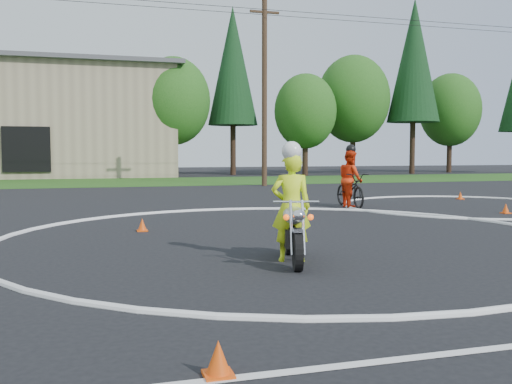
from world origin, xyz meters
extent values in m
plane|color=black|center=(0.00, 0.00, 0.00)|extent=(120.00, 120.00, 0.00)
cube|color=#1E4714|center=(0.00, 27.00, 0.01)|extent=(120.00, 10.00, 0.02)
torus|color=silver|center=(0.00, 3.00, 0.01)|extent=(12.12, 12.12, 0.12)
torus|color=silver|center=(8.00, 8.00, 0.01)|extent=(8.10, 8.10, 0.10)
cube|color=silver|center=(-3.00, -4.00, 0.01)|extent=(8.00, 0.12, 0.01)
cylinder|color=black|center=(-1.02, -0.25, 0.31)|extent=(0.27, 0.62, 0.61)
cylinder|color=black|center=(-0.66, 1.13, 0.31)|extent=(0.27, 0.62, 0.61)
cube|color=black|center=(-0.83, 0.49, 0.41)|extent=(0.41, 0.61, 0.31)
ellipsoid|color=#B7B8BD|center=(-0.88, 0.29, 0.79)|extent=(0.52, 0.72, 0.29)
cube|color=black|center=(-0.75, 0.79, 0.75)|extent=(0.41, 0.66, 0.10)
cylinder|color=#BBBBC2|center=(-1.09, -0.15, 0.66)|extent=(0.13, 0.37, 0.82)
cylinder|color=white|center=(-0.91, -0.20, 0.66)|extent=(0.13, 0.37, 0.82)
cube|color=white|center=(-1.02, -0.27, 0.63)|extent=(0.19, 0.25, 0.05)
cylinder|color=white|center=(-0.95, 0.00, 1.04)|extent=(0.70, 0.21, 0.04)
sphere|color=silver|center=(-1.04, -0.35, 0.87)|extent=(0.18, 0.18, 0.18)
sphere|color=#FF520C|center=(-1.21, -0.29, 0.84)|extent=(0.09, 0.09, 0.09)
sphere|color=#FF4F0C|center=(-0.86, -0.38, 0.84)|extent=(0.09, 0.09, 0.09)
cylinder|color=silver|center=(-0.57, 0.84, 0.31)|extent=(0.28, 0.81, 0.08)
imported|color=#DCFF1A|center=(-0.84, 0.54, 0.90)|extent=(0.74, 0.58, 1.80)
sphere|color=white|center=(-0.85, 0.49, 1.83)|extent=(0.32, 0.32, 0.32)
imported|color=black|center=(4.21, 8.80, 0.56)|extent=(0.85, 2.18, 1.13)
imported|color=red|center=(4.21, 8.80, 0.94)|extent=(0.75, 0.95, 1.88)
sphere|color=black|center=(4.21, 8.80, 1.90)|extent=(0.33, 0.33, 0.33)
cone|color=#E3480B|center=(7.77, 5.71, 0.15)|extent=(0.22, 0.22, 0.30)
cube|color=#E3480B|center=(7.77, 5.71, 0.01)|extent=(0.24, 0.24, 0.03)
cone|color=#E3480B|center=(-2.90, 4.87, 0.15)|extent=(0.22, 0.22, 0.30)
cube|color=#E3480B|center=(-2.90, 4.87, 0.01)|extent=(0.24, 0.24, 0.03)
cone|color=#E3480B|center=(-3.06, -3.91, 0.15)|extent=(0.22, 0.22, 0.30)
cube|color=#E3480B|center=(-3.06, -3.91, 0.01)|extent=(0.24, 0.24, 0.03)
cone|color=#E3480B|center=(9.66, 10.48, 0.15)|extent=(0.22, 0.22, 0.30)
cube|color=#E3480B|center=(9.66, 10.48, 0.01)|extent=(0.24, 0.24, 0.03)
cube|color=black|center=(-8.00, 31.90, 2.00)|extent=(3.00, 0.16, 3.00)
cylinder|color=#382619|center=(2.00, 34.00, 1.62)|extent=(0.44, 0.44, 3.24)
ellipsoid|color=#1E5116|center=(2.00, 34.00, 5.58)|extent=(5.40, 5.40, 6.48)
cylinder|color=#382619|center=(7.00, 36.00, 1.98)|extent=(0.44, 0.44, 3.96)
cone|color=black|center=(7.00, 36.00, 8.63)|extent=(3.96, 3.96, 9.35)
cylinder|color=#382619|center=(12.00, 33.00, 1.44)|extent=(0.44, 0.44, 2.88)
ellipsoid|color=#1E5116|center=(12.00, 33.00, 4.96)|extent=(4.80, 4.80, 5.76)
cylinder|color=#382619|center=(17.00, 35.00, 1.80)|extent=(0.44, 0.44, 3.60)
ellipsoid|color=#1E5116|center=(17.00, 35.00, 6.20)|extent=(6.00, 6.00, 7.20)
cylinder|color=#382619|center=(22.00, 34.00, 2.16)|extent=(0.44, 0.44, 4.32)
cone|color=black|center=(22.00, 34.00, 9.42)|extent=(4.32, 4.32, 10.20)
cylinder|color=#382619|center=(27.00, 36.00, 1.62)|extent=(0.44, 0.44, 3.24)
ellipsoid|color=#1E5116|center=(27.00, 36.00, 5.58)|extent=(5.40, 5.40, 6.48)
cylinder|color=#382619|center=(-2.00, 35.00, 1.44)|extent=(0.44, 0.44, 2.88)
ellipsoid|color=#1E5116|center=(-2.00, 35.00, 4.96)|extent=(4.80, 4.80, 5.76)
cylinder|color=#473321|center=(5.00, 21.00, 5.00)|extent=(0.28, 0.28, 10.00)
cube|color=#473321|center=(5.00, 21.00, 9.20)|extent=(1.60, 0.12, 0.12)
cylinder|color=black|center=(-5.00, 21.55, 9.20)|extent=(20.00, 0.02, 0.02)
cylinder|color=black|center=(15.00, 20.45, 9.20)|extent=(20.00, 0.02, 0.02)
cylinder|color=black|center=(15.00, 21.55, 9.20)|extent=(20.00, 0.02, 0.02)
camera|label=1|loc=(-4.03, -8.30, 1.81)|focal=40.00mm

